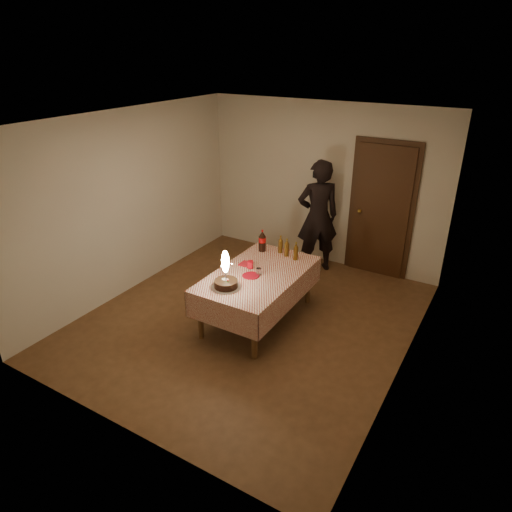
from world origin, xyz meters
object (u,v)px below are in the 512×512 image
object	(u,v)px
clear_cup	(259,271)
cola_bottle	(262,241)
red_plate	(251,276)
dining_table	(258,279)
amber_bottle_right	(296,252)
amber_bottle_mid	(287,248)
photographer	(318,216)
birthday_cake	(226,279)
amber_bottle_left	(281,245)
red_cup	(250,265)

from	to	relation	value
clear_cup	cola_bottle	distance (m)	0.75
red_plate	clear_cup	distance (m)	0.11
dining_table	amber_bottle_right	distance (m)	0.69
amber_bottle_mid	photographer	size ratio (longest dim) A/B	0.14
red_plate	amber_bottle_mid	bearing A→B (deg)	81.64
birthday_cake	amber_bottle_right	distance (m)	1.19
dining_table	cola_bottle	xyz separation A→B (m)	(-0.30, 0.63, 0.25)
amber_bottle_right	photographer	size ratio (longest dim) A/B	0.14
red_plate	amber_bottle_left	world-z (taller)	amber_bottle_left
red_plate	amber_bottle_right	world-z (taller)	amber_bottle_right
amber_bottle_mid	photographer	xyz separation A→B (m)	(-0.04, 1.13, 0.10)
clear_cup	amber_bottle_right	xyz separation A→B (m)	(0.21, 0.64, 0.07)
cola_bottle	amber_bottle_left	world-z (taller)	cola_bottle
amber_bottle_left	amber_bottle_right	xyz separation A→B (m)	(0.29, -0.10, 0.00)
cola_bottle	amber_bottle_mid	bearing A→B (deg)	3.81
photographer	dining_table	bearing A→B (deg)	-91.24
birthday_cake	photographer	world-z (taller)	photographer
dining_table	red_cup	distance (m)	0.23
dining_table	clear_cup	bearing A→B (deg)	-46.67
amber_bottle_mid	red_plate	bearing A→B (deg)	-98.36
red_cup	clear_cup	bearing A→B (deg)	-28.76
amber_bottle_right	cola_bottle	bearing A→B (deg)	178.08
dining_table	red_plate	size ratio (longest dim) A/B	7.82
clear_cup	birthday_cake	bearing A→B (deg)	-109.54
dining_table	clear_cup	world-z (taller)	clear_cup
amber_bottle_right	birthday_cake	bearing A→B (deg)	-108.52
clear_cup	amber_bottle_right	size ratio (longest dim) A/B	0.35
birthday_cake	red_plate	xyz separation A→B (m)	(0.11, 0.41, -0.11)
red_plate	amber_bottle_right	bearing A→B (deg)	69.37
clear_cup	amber_bottle_left	bearing A→B (deg)	96.22
red_plate	amber_bottle_left	distance (m)	0.83
red_plate	red_cup	distance (m)	0.23
amber_bottle_left	red_plate	bearing A→B (deg)	-89.07
cola_bottle	amber_bottle_right	bearing A→B (deg)	-1.92
red_cup	cola_bottle	bearing A→B (deg)	104.03
clear_cup	amber_bottle_right	distance (m)	0.68
red_plate	amber_bottle_left	size ratio (longest dim) A/B	0.86
dining_table	red_cup	size ratio (longest dim) A/B	17.20
birthday_cake	amber_bottle_right	xyz separation A→B (m)	(0.38, 1.13, 0.00)
red_plate	amber_bottle_right	distance (m)	0.78
dining_table	clear_cup	distance (m)	0.15
birthday_cake	amber_bottle_left	xyz separation A→B (m)	(0.09, 1.23, 0.00)
red_cup	clear_cup	size ratio (longest dim) A/B	1.11
cola_bottle	amber_bottle_right	xyz separation A→B (m)	(0.54, -0.02, -0.03)
dining_table	amber_bottle_mid	bearing A→B (deg)	83.35
red_plate	amber_bottle_left	xyz separation A→B (m)	(-0.01, 0.82, 0.11)
red_cup	amber_bottle_mid	xyz separation A→B (m)	(0.24, 0.58, 0.07)
amber_bottle_right	photographer	world-z (taller)	photographer
clear_cup	amber_bottle_mid	distance (m)	0.69
dining_table	red_cup	bearing A→B (deg)	155.74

